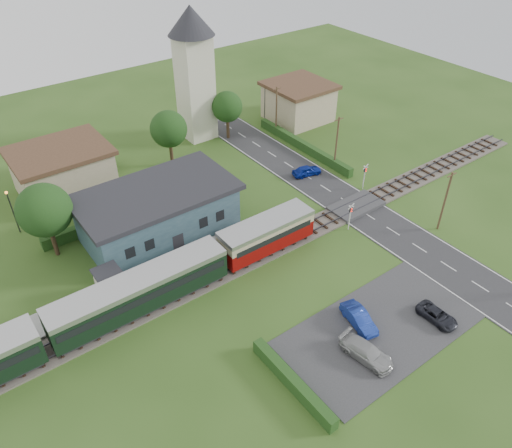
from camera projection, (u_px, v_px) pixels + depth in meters
ground at (300, 250)px, 50.57m from camera, size 120.00×120.00×0.00m
railway_track at (288, 239)px, 51.79m from camera, size 76.00×3.20×0.49m
road at (369, 216)px, 55.32m from camera, size 6.00×70.00×0.05m
car_park at (379, 330)px, 42.09m from camera, size 17.00×9.00×0.08m
crossing_deck at (356, 206)px, 56.49m from camera, size 6.20×3.40×0.45m
platform at (188, 260)px, 49.03m from camera, size 30.00×3.00×0.45m
equipment_hut at (109, 282)px, 44.31m from camera, size 2.30×2.30×2.55m
station_building at (158, 212)px, 51.29m from camera, size 16.00×9.00×5.30m
train at (105, 308)px, 41.22m from camera, size 43.20×2.90×3.40m
church_tower at (194, 65)px, 64.90m from camera, size 6.00×6.00×17.60m
house_west at (63, 170)px, 57.88m from camera, size 10.80×8.80×5.50m
house_east at (299, 101)px, 73.90m from camera, size 8.80×8.80×5.50m
hedge_carpark at (293, 382)px, 37.24m from camera, size 0.80×9.00×1.20m
hedge_roadside at (303, 146)px, 67.29m from camera, size 0.80×18.00×1.20m
hedge_station at (141, 208)px, 55.42m from camera, size 22.00×0.80×1.30m
tree_a at (44, 210)px, 46.86m from camera, size 5.20×5.20×8.00m
tree_b at (169, 129)px, 61.45m from camera, size 4.60×4.60×7.34m
tree_c at (227, 107)px, 67.72m from camera, size 4.20×4.20×6.78m
utility_pole_b at (445, 201)px, 51.30m from camera, size 1.40×0.22×7.00m
utility_pole_c at (337, 142)px, 61.62m from camera, size 1.40×0.22×7.00m
utility_pole_d at (276, 110)px, 69.35m from camera, size 1.40×0.22×7.00m
crossing_signal_near at (350, 213)px, 52.08m from camera, size 0.84×0.28×3.28m
crossing_signal_far at (365, 173)px, 58.60m from camera, size 0.84×0.28×3.28m
streetlamp_west at (12, 209)px, 51.18m from camera, size 0.30×0.30×5.15m
streetlamp_east at (265, 100)px, 73.79m from camera, size 0.30×0.30×5.15m
car_on_road at (307, 171)px, 61.92m from camera, size 3.92×2.22×1.26m
car_park_blue at (359, 318)px, 42.17m from camera, size 2.22×4.24×1.33m
car_park_silver at (366, 352)px, 39.32m from camera, size 2.55×4.79×1.32m
car_park_dark at (437, 315)px, 42.65m from camera, size 1.73×3.66×1.01m
pedestrian_near at (266, 221)px, 52.30m from camera, size 0.69×0.49×1.77m
pedestrian_far at (114, 288)px, 44.21m from camera, size 0.99×1.11×1.90m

